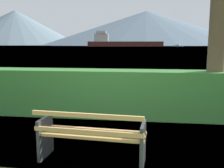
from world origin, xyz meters
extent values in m
plane|color=#567A38|center=(0.00, 0.00, 0.00)|extent=(1400.00, 1400.00, 0.00)
plane|color=#7A99A8|center=(0.00, 309.57, 0.00)|extent=(620.00, 620.00, 0.00)
cube|color=tan|center=(-0.01, -0.19, 0.45)|extent=(1.70, 0.19, 0.04)
cube|color=tan|center=(0.00, 0.00, 0.45)|extent=(1.70, 0.19, 0.04)
cube|color=tan|center=(0.01, 0.19, 0.45)|extent=(1.70, 0.19, 0.04)
cube|color=tan|center=(-0.02, -0.27, 0.57)|extent=(1.70, 0.17, 0.06)
cube|color=tan|center=(-0.02, -0.31, 0.84)|extent=(1.70, 0.17, 0.06)
cube|color=#2D2D33|center=(-0.81, 0.04, 0.34)|extent=(0.09, 0.51, 0.68)
cube|color=#2D2D33|center=(0.81, -0.08, 0.34)|extent=(0.09, 0.51, 0.68)
cube|color=#387A33|center=(0.00, 2.63, 0.60)|extent=(7.81, 0.81, 1.21)
cylinder|color=brown|center=(2.51, 2.65, 2.42)|extent=(0.40, 0.40, 4.84)
cube|color=#471E19|center=(-18.26, 232.86, 2.25)|extent=(69.10, 15.09, 4.51)
cube|color=silver|center=(-40.11, 230.70, 8.11)|extent=(13.03, 8.74, 7.21)
cube|color=silver|center=(-40.11, 230.70, 12.84)|extent=(9.43, 9.21, 2.25)
cube|color=#335693|center=(27.52, 220.66, 0.45)|extent=(8.85, 7.17, 0.90)
cube|color=silver|center=(27.52, 220.66, 1.39)|extent=(3.74, 3.44, 0.98)
cone|color=slate|center=(-313.98, 591.23, 41.64)|extent=(314.36, 314.36, 83.28)
cone|color=slate|center=(0.00, 535.75, 34.61)|extent=(420.32, 420.32, 69.23)
camera|label=1|loc=(0.83, -3.84, 1.86)|focal=40.94mm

